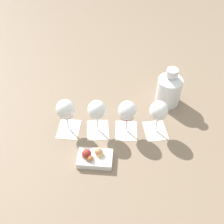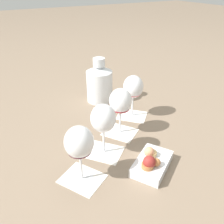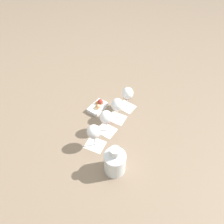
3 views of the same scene
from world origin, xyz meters
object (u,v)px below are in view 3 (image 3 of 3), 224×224
(wine_glass_1, at_px, (106,118))
(ceramic_vase, at_px, (115,161))
(wine_glass_0, at_px, (94,133))
(wine_glass_3, at_px, (128,94))
(snack_dish, at_px, (98,106))
(wine_glass_2, at_px, (117,106))

(wine_glass_1, distance_m, ceramic_vase, 0.28)
(wine_glass_0, height_order, wine_glass_3, same)
(wine_glass_1, xyz_separation_m, snack_dish, (0.02, 0.20, -0.10))
(wine_glass_2, bearing_deg, snack_dish, 123.22)
(wine_glass_0, height_order, wine_glass_1, same)
(wine_glass_1, relative_size, snack_dish, 1.04)
(wine_glass_0, distance_m, wine_glass_2, 0.25)
(wine_glass_1, bearing_deg, snack_dish, 85.64)
(snack_dish, bearing_deg, wine_glass_1, -94.36)
(wine_glass_3, bearing_deg, ceramic_vase, -122.73)
(wine_glass_3, relative_size, ceramic_vase, 0.87)
(ceramic_vase, bearing_deg, wine_glass_2, 65.08)
(snack_dish, bearing_deg, ceramic_vase, -98.45)
(wine_glass_0, distance_m, wine_glass_3, 0.38)
(wine_glass_3, bearing_deg, wine_glass_0, -144.82)
(wine_glass_0, relative_size, wine_glass_3, 1.00)
(wine_glass_2, bearing_deg, wine_glass_3, 34.18)
(wine_glass_0, relative_size, wine_glass_2, 1.00)
(wine_glass_2, xyz_separation_m, ceramic_vase, (-0.16, -0.34, -0.04))
(wine_glass_0, distance_m, wine_glass_1, 0.13)
(wine_glass_0, xyz_separation_m, wine_glass_1, (0.10, 0.08, 0.00))
(wine_glass_2, relative_size, wine_glass_3, 1.00)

